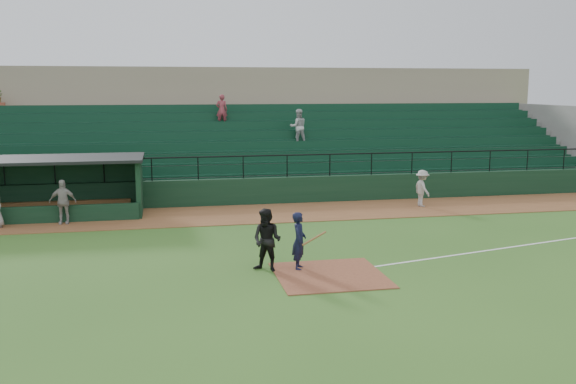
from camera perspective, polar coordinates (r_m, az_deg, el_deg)
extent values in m
plane|color=#325E1E|center=(18.76, 3.02, -6.70)|extent=(90.00, 90.00, 0.00)
cube|color=brown|center=(26.37, -1.28, -1.91)|extent=(40.00, 4.00, 0.03)
cube|color=brown|center=(17.83, 3.82, -7.53)|extent=(3.00, 3.00, 0.03)
cube|color=white|center=(23.05, 21.95, -4.31)|extent=(17.49, 4.44, 0.01)
cube|color=black|center=(28.39, -2.06, 0.11)|extent=(36.00, 0.35, 1.20)
cylinder|color=black|center=(28.18, -2.08, 3.32)|extent=(36.00, 0.06, 0.06)
cube|color=slate|center=(33.04, -3.44, 3.52)|extent=(36.00, 9.00, 3.60)
cube|color=#0E3622|center=(32.50, -3.33, 4.22)|extent=(34.56, 8.00, 4.05)
cube|color=slate|center=(39.73, 23.28, 4.21)|extent=(0.35, 9.50, 4.20)
cube|color=gray|center=(39.36, -4.77, 6.51)|extent=(38.00, 3.00, 6.40)
cube|color=slate|center=(37.35, -4.43, 7.12)|extent=(36.00, 2.00, 0.20)
imported|color=#B9B9B9|center=(33.17, 0.94, 5.94)|extent=(0.90, 0.70, 1.85)
imported|color=#943640|center=(34.52, -6.04, 7.40)|extent=(0.62, 0.41, 1.70)
cube|color=black|center=(28.64, -21.77, 0.62)|extent=(8.50, 0.20, 2.30)
cube|color=black|center=(26.88, -13.33, 0.51)|extent=(0.20, 2.60, 2.30)
cube|color=black|center=(27.22, -22.41, 2.73)|extent=(8.90, 3.20, 0.12)
cube|color=olive|center=(28.39, -21.80, -1.29)|extent=(7.65, 0.40, 0.50)
cube|color=black|center=(26.20, -22.69, -1.98)|extent=(8.50, 0.12, 0.70)
imported|color=black|center=(18.18, 1.01, -4.46)|extent=(0.56, 0.71, 1.69)
cylinder|color=olive|center=(18.06, 2.39, -4.23)|extent=(0.79, 0.34, 0.35)
imported|color=black|center=(18.00, -1.91, -4.40)|extent=(1.12, 1.07, 1.82)
imported|color=#A69F9B|center=(28.23, 12.09, 0.33)|extent=(0.71, 1.10, 1.61)
imported|color=#A49E99|center=(25.60, -19.78, -0.83)|extent=(1.02, 0.45, 1.72)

